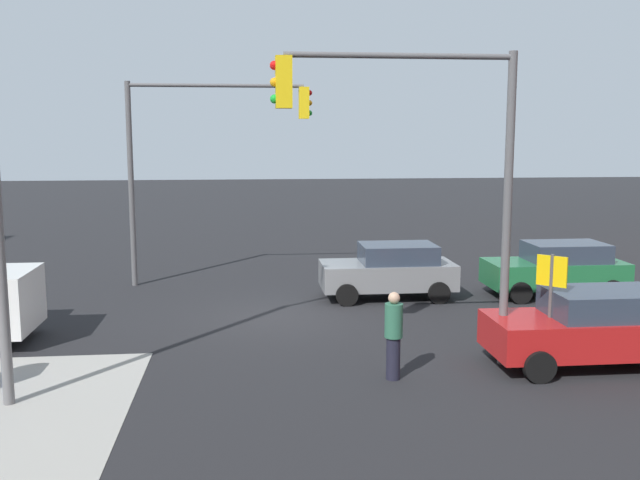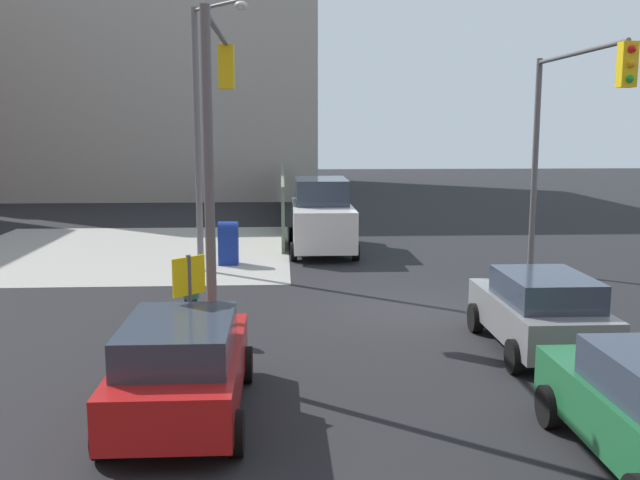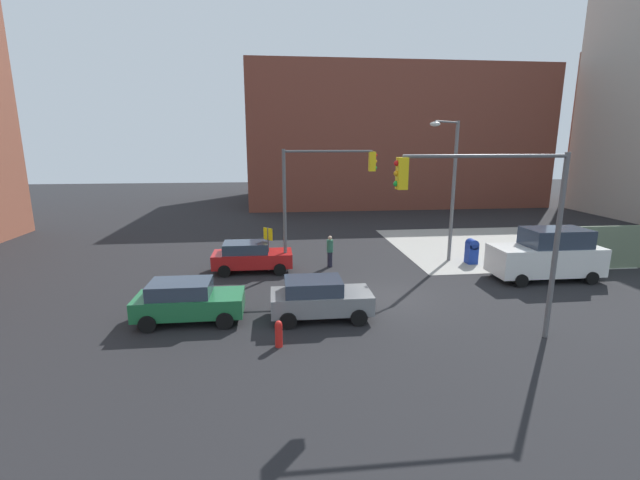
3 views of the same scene
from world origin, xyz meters
name	(u,v)px [view 3 (image 3 of 3)]	position (x,y,z in m)	size (l,w,h in m)	color
ground_plane	(389,298)	(0.00, 0.00, 0.00)	(120.00, 120.00, 0.00)	black
sidewalk_corner	(484,246)	(9.00, 9.00, 0.01)	(12.00, 12.00, 0.01)	#9E9B93
building_warehouse_north	(385,138)	(8.47, 34.00, 7.36)	(32.00, 18.00, 14.73)	brown
smokestack	(579,129)	(30.55, 30.00, 8.39)	(1.80, 1.80, 16.78)	brown
traffic_signal_nw_corner	(320,186)	(-2.63, 4.50, 4.60)	(4.97, 0.36, 6.50)	#59595B
traffic_signal_se_corner	(497,209)	(2.24, -4.50, 4.65)	(5.89, 0.36, 6.50)	#59595B
street_lamp_corner	(451,181)	(4.91, 5.57, 4.70)	(2.26, 1.78, 8.00)	slate
warning_sign_two_way	(268,242)	(-5.40, 4.78, 1.64)	(0.48, 0.48, 2.40)	#4C4C4C
mailbox_blue	(472,251)	(6.20, 5.00, 0.76)	(0.56, 0.64, 1.43)	navy
fire_hydrant	(279,333)	(-5.00, -4.20, 0.49)	(0.26, 0.26, 0.94)	red
coupe_gray	(319,298)	(-3.37, -1.90, 0.84)	(3.95, 2.02, 1.62)	slate
coupe_red	(251,256)	(-6.34, 4.80, 0.84)	(4.21, 2.02, 1.62)	#B21919
hatchback_green	(188,300)	(-8.46, -1.65, 0.84)	(4.10, 2.02, 1.62)	#1E6638
van_white_delivery	(548,255)	(8.65, 1.80, 1.28)	(5.40, 2.32, 2.62)	white
pedestrian_crossing	(330,251)	(-2.00, 5.20, 0.93)	(0.36, 0.36, 1.78)	#2D664C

